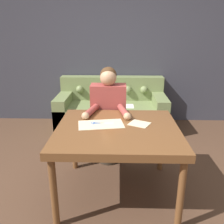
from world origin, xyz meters
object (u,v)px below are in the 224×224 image
object	(u,v)px
person	(108,116)
dining_table	(118,134)
couch	(112,111)
scissors	(98,123)

from	to	relation	value
person	dining_table	bearing A→B (deg)	-79.89
person	couch	bearing A→B (deg)	89.70
couch	scissors	distance (m)	1.72
scissors	person	bearing A→B (deg)	81.87
couch	person	xyz separation A→B (m)	(-0.01, -1.11, 0.30)
person	scissors	bearing A→B (deg)	-98.13
dining_table	couch	xyz separation A→B (m)	(-0.11, 1.75, -0.36)
couch	person	size ratio (longest dim) A/B	1.47
couch	scissors	size ratio (longest dim) A/B	7.63
person	scissors	world-z (taller)	person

